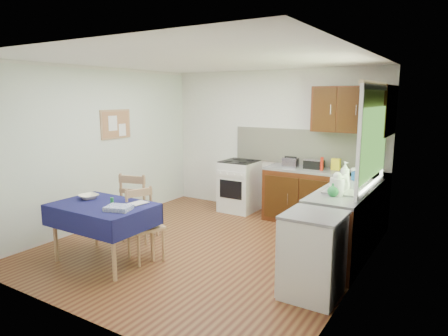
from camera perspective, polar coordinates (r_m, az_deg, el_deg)
The scene contains 33 objects.
floor at distance 5.61m, azimuth -2.56°, elevation -11.18°, with size 4.20×4.20×0.00m, color #4F2415.
ceiling at distance 5.25m, azimuth -2.79°, elevation 15.15°, with size 4.00×4.20×0.02m, color white.
wall_back at distance 7.11m, azimuth 6.95°, elevation 3.69°, with size 4.00×0.02×2.50m, color silver.
wall_front at distance 3.78m, azimuth -20.98°, elevation -2.64°, with size 4.00×0.02×2.50m, color silver.
wall_left at distance 6.62m, azimuth -17.13°, elevation 2.84°, with size 0.02×4.20×2.50m, color silver.
wall_right at distance 4.49m, azimuth 18.92°, elevation -0.56°, with size 0.02×4.20×2.50m, color silver.
base_cabinets at distance 6.01m, azimuth 15.20°, elevation -5.75°, with size 1.90×2.30×0.86m.
worktop_back at distance 6.51m, azimuth 14.18°, elevation -0.44°, with size 1.90×0.60×0.04m, color slate.
worktop_right at distance 5.25m, azimuth 17.10°, elevation -3.09°, with size 0.60×1.70×0.04m, color slate.
worktop_corner at distance 6.35m, azimuth 19.77°, elevation -0.99°, with size 0.60×0.60×0.04m, color slate.
splashback at distance 6.85m, azimuth 11.83°, elevation 2.89°, with size 2.70×0.02×0.60m, color beige.
upper_cabinets at distance 6.28m, azimuth 18.73°, elevation 7.88°, with size 1.20×0.85×0.70m.
stove at distance 7.20m, azimuth 2.19°, elevation -2.55°, with size 0.60×0.61×0.92m.
window at distance 5.12m, azimuth 20.64°, elevation 5.13°, with size 0.04×1.48×1.26m.
fridge at distance 4.28m, azimuth 12.57°, elevation -12.07°, with size 0.58×0.60×0.89m.
corkboard at distance 6.76m, azimuth -15.21°, elevation 6.06°, with size 0.04×0.62×0.47m.
dining_table at distance 5.16m, azimuth -16.96°, elevation -6.08°, with size 1.23×0.83×0.74m.
chair_far at distance 5.83m, azimuth -12.20°, elevation -5.16°, with size 0.54×0.54×0.99m.
chair_near at distance 5.17m, azimuth -11.41°, elevation -7.64°, with size 0.53×0.53×0.90m.
toaster at distance 6.57m, azimuth 9.48°, elevation 0.77°, with size 0.24×0.15×0.19m.
sandwich_press at distance 6.58m, azimuth 12.74°, elevation 0.63°, with size 0.28×0.24×0.16m.
sauce_bottle at distance 6.41m, azimuth 13.79°, elevation 0.57°, with size 0.05×0.05×0.21m, color red.
yellow_packet at distance 6.53m, azimuth 15.70°, elevation 0.51°, with size 0.13×0.09×0.18m, color yellow.
dish_rack at distance 5.01m, azimuth 16.68°, elevation -3.17°, with size 0.44×0.34×0.21m.
kettle at distance 4.85m, azimuth 15.84°, elevation -2.35°, with size 0.16×0.16×0.28m.
cup at distance 6.23m, azimuth 18.18°, elevation -0.46°, with size 0.12×0.12×0.10m, color white.
soap_bottle_a at distance 5.31m, azimuth 16.86°, elevation -0.90°, with size 0.13×0.13×0.33m, color silver.
soap_bottle_b at distance 5.80m, azimuth 18.28°, elevation -0.81°, with size 0.08×0.08×0.18m, color #1D5EAB.
soap_bottle_c at distance 4.81m, azimuth 15.34°, elevation -2.90°, with size 0.13×0.13×0.17m, color green.
plate_bowl at distance 5.44m, azimuth -18.77°, elevation -3.90°, with size 0.24×0.24×0.06m, color #FAF4CC.
book at distance 5.08m, azimuth -12.77°, elevation -4.81°, with size 0.16×0.22×0.02m, color white.
spice_jar at distance 5.08m, azimuth -15.70°, elevation -4.55°, with size 0.04×0.04×0.08m, color #24863B.
tea_towel at distance 4.81m, azimuth -14.83°, elevation -5.55°, with size 0.29×0.23×0.05m, color navy.
Camera 1 is at (2.96, -4.31, 2.04)m, focal length 32.00 mm.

